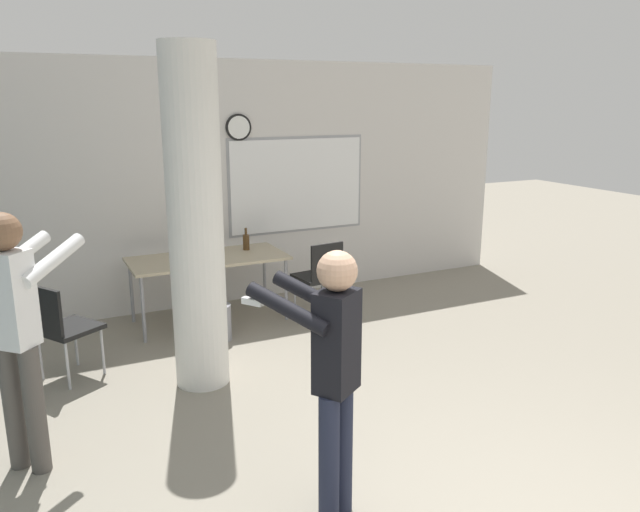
{
  "coord_description": "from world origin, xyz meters",
  "views": [
    {
      "loc": [
        -1.97,
        -1.91,
        2.38
      ],
      "look_at": [
        0.11,
        2.36,
        1.17
      ],
      "focal_mm": 35.0,
      "sensor_mm": 36.0,
      "label": 1
    }
  ],
  "objects_px": {
    "chair_table_right": "(320,273)",
    "person_playing_front": "(332,367)",
    "bottle_on_table": "(246,242)",
    "person_watching_back": "(17,323)",
    "folding_table": "(208,261)",
    "chair_near_pillar": "(61,324)"
  },
  "relations": [
    {
      "from": "person_watching_back",
      "to": "chair_near_pillar",
      "type": "bearing_deg",
      "value": 76.84
    },
    {
      "from": "folding_table",
      "to": "bottle_on_table",
      "type": "distance_m",
      "value": 0.52
    },
    {
      "from": "person_playing_front",
      "to": "folding_table",
      "type": "bearing_deg",
      "value": 85.13
    },
    {
      "from": "folding_table",
      "to": "person_watching_back",
      "type": "height_order",
      "value": "person_watching_back"
    },
    {
      "from": "folding_table",
      "to": "person_playing_front",
      "type": "bearing_deg",
      "value": -94.87
    },
    {
      "from": "chair_near_pillar",
      "to": "person_watching_back",
      "type": "bearing_deg",
      "value": -103.16
    },
    {
      "from": "bottle_on_table",
      "to": "person_playing_front",
      "type": "xyz_separation_m",
      "value": [
        -0.78,
        -3.65,
        0.13
      ]
    },
    {
      "from": "bottle_on_table",
      "to": "chair_near_pillar",
      "type": "relative_size",
      "value": 0.29
    },
    {
      "from": "chair_near_pillar",
      "to": "person_playing_front",
      "type": "height_order",
      "value": "person_playing_front"
    },
    {
      "from": "person_watching_back",
      "to": "person_playing_front",
      "type": "xyz_separation_m",
      "value": [
        1.55,
        -1.33,
        -0.06
      ]
    },
    {
      "from": "folding_table",
      "to": "chair_near_pillar",
      "type": "distance_m",
      "value": 1.79
    },
    {
      "from": "folding_table",
      "to": "person_playing_front",
      "type": "distance_m",
      "value": 3.54
    },
    {
      "from": "chair_near_pillar",
      "to": "bottle_on_table",
      "type": "bearing_deg",
      "value": 26.92
    },
    {
      "from": "bottle_on_table",
      "to": "person_playing_front",
      "type": "relative_size",
      "value": 0.16
    },
    {
      "from": "person_watching_back",
      "to": "bottle_on_table",
      "type": "bearing_deg",
      "value": 44.97
    },
    {
      "from": "bottle_on_table",
      "to": "person_watching_back",
      "type": "bearing_deg",
      "value": -135.03
    },
    {
      "from": "chair_table_right",
      "to": "person_playing_front",
      "type": "height_order",
      "value": "person_playing_front"
    },
    {
      "from": "bottle_on_table",
      "to": "person_watching_back",
      "type": "height_order",
      "value": "person_watching_back"
    },
    {
      "from": "person_playing_front",
      "to": "chair_table_right",
      "type": "bearing_deg",
      "value": 65.12
    },
    {
      "from": "folding_table",
      "to": "bottle_on_table",
      "type": "xyz_separation_m",
      "value": [
        0.48,
        0.13,
        0.14
      ]
    },
    {
      "from": "folding_table",
      "to": "chair_table_right",
      "type": "xyz_separation_m",
      "value": [
        1.13,
        -0.43,
        -0.16
      ]
    },
    {
      "from": "chair_near_pillar",
      "to": "person_watching_back",
      "type": "distance_m",
      "value": 1.42
    }
  ]
}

